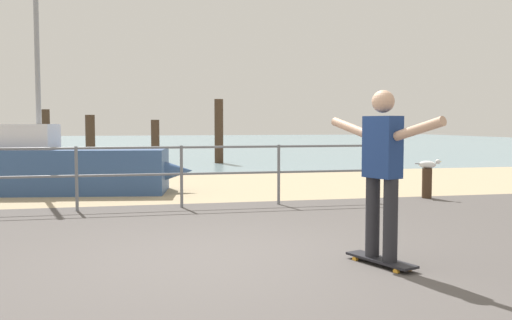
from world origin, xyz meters
name	(u,v)px	position (x,y,z in m)	size (l,w,h in m)	color
ground_plane	(252,288)	(0.00, -1.00, 0.00)	(24.00, 10.00, 0.04)	#514C49
beach_strip	(179,186)	(0.00, 7.00, 0.00)	(24.00, 6.00, 0.04)	tan
sea_surface	(149,143)	(0.00, 35.00, 0.00)	(72.00, 50.00, 0.04)	#75939E
railing_fence	(21,169)	(-2.72, 3.60, 0.70)	(11.68, 0.05, 1.05)	slate
sailboat	(63,168)	(-2.38, 6.10, 0.52)	(5.06, 2.06, 4.63)	#335184
skateboard	(381,260)	(1.38, -0.59, 0.07)	(0.46, 0.82, 0.08)	black
skateboarder	(382,164)	(1.38, -0.59, 1.02)	(0.58, 1.39, 1.65)	#26262B
bollard_short	(427,184)	(4.35, 3.79, 0.29)	(0.18, 0.18, 0.58)	#422D1E
seagull	(428,164)	(4.36, 3.78, 0.66)	(0.39, 0.37, 0.18)	white
groyne_post_0	(46,133)	(-4.71, 19.70, 1.01)	(0.33, 0.33, 2.02)	#422D1E
groyne_post_1	(90,139)	(-2.50, 14.62, 0.86)	(0.33, 0.33, 1.71)	#422D1E
groyne_post_2	(155,142)	(-0.29, 13.69, 0.77)	(0.28, 0.28, 1.54)	#422D1E
groyne_post_3	(219,131)	(1.93, 13.75, 1.13)	(0.31, 0.31, 2.27)	#422D1E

